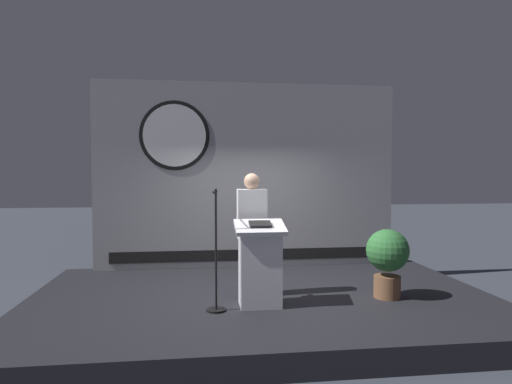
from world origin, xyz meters
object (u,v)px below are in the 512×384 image
at_px(potted_plant, 387,256).
at_px(speaker_person, 252,233).
at_px(microphone_stand, 216,267).
at_px(podium, 260,264).

bearing_deg(potted_plant, speaker_person, 169.31).
bearing_deg(microphone_stand, speaker_person, 48.14).
height_order(speaker_person, potted_plant, speaker_person).
xyz_separation_m(speaker_person, potted_plant, (1.82, -0.34, -0.30)).
relative_size(podium, potted_plant, 1.17).
distance_m(speaker_person, potted_plant, 1.88).
xyz_separation_m(speaker_person, microphone_stand, (-0.52, -0.58, -0.33)).
distance_m(speaker_person, microphone_stand, 0.84).
bearing_deg(potted_plant, microphone_stand, -174.28).
height_order(speaker_person, microphone_stand, speaker_person).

